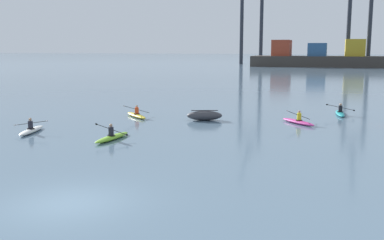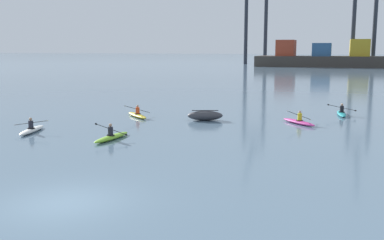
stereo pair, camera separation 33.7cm
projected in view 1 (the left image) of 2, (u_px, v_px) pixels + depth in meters
The scene contains 10 objects.
ground_plane at pixel (69, 203), 15.48m from camera, with size 800.00×800.00×0.00m, color slate.
container_barge at pixel (317, 57), 129.01m from camera, with size 36.64×11.92×7.69m.
gantry_crane_west at pixel (251, 6), 145.94m from camera, with size 7.69×19.70×36.47m.
gantry_crane_west_mid at pixel (360, 5), 129.19m from camera, with size 6.96×18.63×35.39m.
capsized_dinghy at pixel (205, 116), 33.14m from camera, with size 2.81×1.85×0.76m.
kayak_magenta at pixel (298, 121), 31.66m from camera, with size 2.74×2.91×1.05m.
kayak_yellow at pixel (136, 115), 34.69m from camera, with size 2.86×2.80×1.01m.
kayak_lime at pixel (112, 137), 26.16m from camera, with size 2.24×3.44×0.95m.
kayak_teal at pixel (340, 113), 35.80m from camera, with size 2.25×3.44×0.95m.
kayak_white at pixel (31, 130), 28.35m from camera, with size 2.22×3.45×0.95m.
Camera 1 is at (8.40, -12.93, 5.26)m, focal length 42.18 mm.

